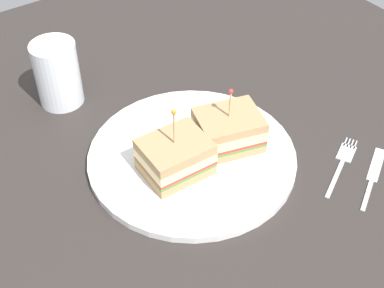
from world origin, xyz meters
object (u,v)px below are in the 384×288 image
Objects in this scene: drink_glass at (58,76)px; knife at (374,174)px; plate at (192,157)px; fork at (343,160)px; sandwich_half_front at (229,130)px; sandwich_half_back at (175,157)px.

drink_glass is 0.90× the size of knife.
plate reaches higher than knife.
fork is 1.02× the size of knife.
fork is (-11.48, -12.09, -3.54)cm from sandwich_half_front.
fork is at bearing -133.50° from sandwich_half_front.
knife is at bearing -144.93° from drink_glass.
sandwich_half_back reaches higher than fork.
sandwich_half_front is 0.98× the size of sandwich_half_back.
sandwich_half_front is at bearing -89.09° from sandwich_half_back.
sandwich_half_front is at bearing 40.34° from knife.
plate reaches higher than fork.
sandwich_half_front is 21.15cm from knife.
fork is (-12.64, -17.65, -0.37)cm from plate.
knife is (-15.75, -22.75, -3.54)cm from sandwich_half_back.
fork is (-35.93, -26.92, -4.64)cm from drink_glass.
plate is 5.04cm from sandwich_half_back.
plate is 2.82× the size of sandwich_half_front.
drink_glass is 49.51cm from knife.
plate is 25.43cm from drink_glass.
plate is at bearing 48.17° from knife.
sandwich_half_back reaches higher than plate.
drink_glass is 45.14cm from fork.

